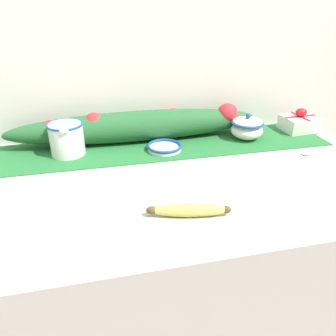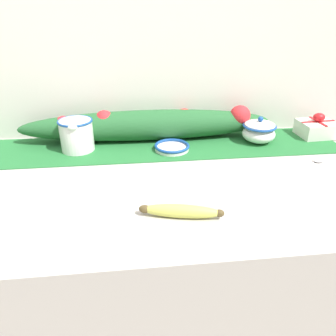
{
  "view_description": "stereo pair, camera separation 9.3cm",
  "coord_description": "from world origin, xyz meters",
  "px_view_note": "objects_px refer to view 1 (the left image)",
  "views": [
    {
      "loc": [
        -0.14,
        -0.85,
        1.37
      ],
      "look_at": [
        0.04,
        -0.04,
        0.95
      ],
      "focal_mm": 35.0,
      "sensor_mm": 36.0,
      "label": 1
    },
    {
      "loc": [
        -0.05,
        -0.87,
        1.37
      ],
      "look_at": [
        0.04,
        -0.04,
        0.95
      ],
      "focal_mm": 35.0,
      "sensor_mm": 36.0,
      "label": 2
    }
  ],
  "objects_px": {
    "cream_pitcher": "(67,138)",
    "small_dish": "(164,147)",
    "banana": "(189,210)",
    "spoon": "(304,154)",
    "gift_box": "(299,123)",
    "sugar_bowl": "(247,128)"
  },
  "relations": [
    {
      "from": "cream_pitcher",
      "to": "small_dish",
      "type": "distance_m",
      "value": 0.34
    },
    {
      "from": "cream_pitcher",
      "to": "small_dish",
      "type": "relative_size",
      "value": 1.12
    },
    {
      "from": "small_dish",
      "to": "banana",
      "type": "bearing_deg",
      "value": -93.83
    },
    {
      "from": "spoon",
      "to": "gift_box",
      "type": "relative_size",
      "value": 1.13
    },
    {
      "from": "sugar_bowl",
      "to": "gift_box",
      "type": "bearing_deg",
      "value": 8.27
    },
    {
      "from": "spoon",
      "to": "small_dish",
      "type": "bearing_deg",
      "value": 148.75
    },
    {
      "from": "small_dish",
      "to": "banana",
      "type": "relative_size",
      "value": 0.6
    },
    {
      "from": "small_dish",
      "to": "banana",
      "type": "height_order",
      "value": "banana"
    },
    {
      "from": "cream_pitcher",
      "to": "sugar_bowl",
      "type": "height_order",
      "value": "cream_pitcher"
    },
    {
      "from": "banana",
      "to": "gift_box",
      "type": "distance_m",
      "value": 0.77
    },
    {
      "from": "gift_box",
      "to": "small_dish",
      "type": "bearing_deg",
      "value": -172.69
    },
    {
      "from": "cream_pitcher",
      "to": "gift_box",
      "type": "distance_m",
      "value": 0.91
    },
    {
      "from": "spoon",
      "to": "gift_box",
      "type": "bearing_deg",
      "value": 48.8
    },
    {
      "from": "sugar_bowl",
      "to": "small_dish",
      "type": "xyz_separation_m",
      "value": [
        -0.33,
        -0.04,
        -0.03
      ]
    },
    {
      "from": "spoon",
      "to": "gift_box",
      "type": "xyz_separation_m",
      "value": [
        0.12,
        0.22,
        0.03
      ]
    },
    {
      "from": "cream_pitcher",
      "to": "sugar_bowl",
      "type": "relative_size",
      "value": 1.14
    },
    {
      "from": "cream_pitcher",
      "to": "gift_box",
      "type": "height_order",
      "value": "cream_pitcher"
    },
    {
      "from": "sugar_bowl",
      "to": "gift_box",
      "type": "relative_size",
      "value": 0.88
    },
    {
      "from": "cream_pitcher",
      "to": "spoon",
      "type": "relative_size",
      "value": 0.89
    },
    {
      "from": "spoon",
      "to": "gift_box",
      "type": "height_order",
      "value": "gift_box"
    },
    {
      "from": "sugar_bowl",
      "to": "spoon",
      "type": "bearing_deg",
      "value": -54.95
    },
    {
      "from": "sugar_bowl",
      "to": "gift_box",
      "type": "distance_m",
      "value": 0.25
    }
  ]
}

